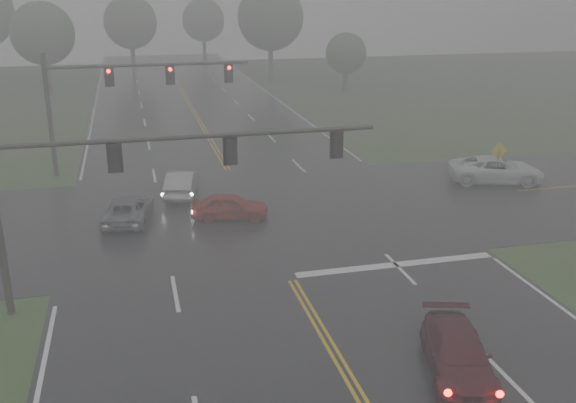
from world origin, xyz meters
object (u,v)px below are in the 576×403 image
object	(u,v)px
pickup_white	(495,182)
sedan_red	(230,219)
signal_gantry_far	(112,89)
sedan_maroon	(456,373)
sedan_silver	(183,195)
car_grey	(129,221)
signal_gantry_near	(123,174)

from	to	relation	value
pickup_white	sedan_red	bearing A→B (deg)	115.40
sedan_red	signal_gantry_far	bearing A→B (deg)	39.22
sedan_maroon	sedan_silver	xyz separation A→B (m)	(-6.36, 19.02, 0.00)
car_grey	sedan_red	bearing A→B (deg)	-179.00
signal_gantry_near	sedan_maroon	bearing A→B (deg)	-37.62
signal_gantry_far	sedan_silver	bearing A→B (deg)	-59.22
sedan_silver	pickup_white	xyz separation A→B (m)	(17.89, -1.97, 0.00)
car_grey	pickup_white	bearing A→B (deg)	-165.12
car_grey	pickup_white	xyz separation A→B (m)	(20.78, 1.55, 0.00)
sedan_red	signal_gantry_near	size ratio (longest dim) A/B	0.28
sedan_red	pickup_white	xyz separation A→B (m)	(15.94, 2.37, 0.00)
sedan_red	signal_gantry_far	xyz separation A→B (m)	(-5.33, 10.02, 5.07)
car_grey	signal_gantry_far	world-z (taller)	signal_gantry_far
sedan_maroon	sedan_silver	world-z (taller)	sedan_silver
pickup_white	signal_gantry_far	distance (m)	23.16
car_grey	pickup_white	size ratio (longest dim) A/B	0.81
sedan_red	signal_gantry_far	size ratio (longest dim) A/B	0.31
sedan_silver	sedan_red	bearing A→B (deg)	126.20
sedan_maroon	signal_gantry_far	bearing A→B (deg)	127.96
pickup_white	signal_gantry_far	xyz separation A→B (m)	(-21.27, 7.65, 5.07)
car_grey	signal_gantry_far	distance (m)	10.51
sedan_maroon	pickup_white	distance (m)	20.58
sedan_silver	car_grey	size ratio (longest dim) A/B	0.96
sedan_maroon	car_grey	world-z (taller)	sedan_maroon
sedan_red	car_grey	bearing A→B (deg)	91.61
sedan_maroon	signal_gantry_near	world-z (taller)	signal_gantry_near
signal_gantry_near	signal_gantry_far	world-z (taller)	signal_gantry_far
car_grey	sedan_maroon	bearing A→B (deg)	131.44
sedan_silver	signal_gantry_far	world-z (taller)	signal_gantry_far
pickup_white	signal_gantry_far	world-z (taller)	signal_gantry_far
signal_gantry_near	signal_gantry_far	distance (m)	17.61
sedan_silver	signal_gantry_near	bearing A→B (deg)	88.63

